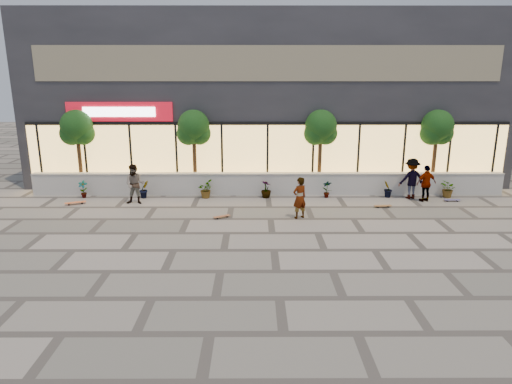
{
  "coord_description": "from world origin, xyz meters",
  "views": [
    {
      "loc": [
        -0.64,
        -13.83,
        5.58
      ],
      "look_at": [
        -0.58,
        2.51,
        1.3
      ],
      "focal_mm": 32.0,
      "sensor_mm": 36.0,
      "label": 1
    }
  ],
  "objects_px": {
    "skater_left": "(135,184)",
    "skater_right_near": "(426,183)",
    "tree_midwest": "(194,130)",
    "skateboard_right_near": "(383,206)",
    "tree_west": "(77,130)",
    "skateboard_center": "(222,216)",
    "tree_east": "(437,129)",
    "skater_center": "(300,198)",
    "skateboard_right_far": "(452,200)",
    "skateboard_left": "(75,203)",
    "tree_mideast": "(321,130)",
    "skater_right_far": "(411,179)"
  },
  "relations": [
    {
      "from": "tree_midwest",
      "to": "skateboard_right_near",
      "type": "xyz_separation_m",
      "value": [
        8.35,
        -2.86,
        -2.91
      ]
    },
    {
      "from": "tree_mideast",
      "to": "skateboard_right_far",
      "type": "distance_m",
      "value": 6.7
    },
    {
      "from": "skateboard_center",
      "to": "tree_midwest",
      "type": "bearing_deg",
      "value": 79.3
    },
    {
      "from": "tree_midwest",
      "to": "tree_east",
      "type": "distance_m",
      "value": 11.5
    },
    {
      "from": "skateboard_center",
      "to": "tree_mideast",
      "type": "bearing_deg",
      "value": 13.42
    },
    {
      "from": "skater_center",
      "to": "skater_right_near",
      "type": "height_order",
      "value": "skater_center"
    },
    {
      "from": "tree_west",
      "to": "tree_midwest",
      "type": "relative_size",
      "value": 1.0
    },
    {
      "from": "skateboard_center",
      "to": "skateboard_right_near",
      "type": "bearing_deg",
      "value": -18.69
    },
    {
      "from": "skater_left",
      "to": "skater_right_near",
      "type": "distance_m",
      "value": 12.85
    },
    {
      "from": "tree_east",
      "to": "skater_center",
      "type": "relative_size",
      "value": 2.36
    },
    {
      "from": "skater_center",
      "to": "tree_west",
      "type": "bearing_deg",
      "value": -52.55
    },
    {
      "from": "tree_west",
      "to": "skater_right_near",
      "type": "bearing_deg",
      "value": -6.75
    },
    {
      "from": "tree_west",
      "to": "skater_center",
      "type": "xyz_separation_m",
      "value": [
        10.14,
        -4.31,
        -2.16
      ]
    },
    {
      "from": "tree_mideast",
      "to": "skater_right_far",
      "type": "xyz_separation_m",
      "value": [
        4.0,
        -1.4,
        -2.06
      ]
    },
    {
      "from": "tree_mideast",
      "to": "tree_east",
      "type": "xyz_separation_m",
      "value": [
        5.5,
        0.0,
        0.0
      ]
    },
    {
      "from": "skater_left",
      "to": "skateboard_left",
      "type": "relative_size",
      "value": 1.98
    },
    {
      "from": "skateboard_center",
      "to": "skater_center",
      "type": "bearing_deg",
      "value": -30.8
    },
    {
      "from": "skateboard_center",
      "to": "skateboard_right_near",
      "type": "relative_size",
      "value": 0.91
    },
    {
      "from": "skater_right_far",
      "to": "skateboard_right_far",
      "type": "bearing_deg",
      "value": 150.66
    },
    {
      "from": "skateboard_left",
      "to": "skateboard_right_far",
      "type": "xyz_separation_m",
      "value": [
        16.68,
        0.43,
        -0.02
      ]
    },
    {
      "from": "tree_west",
      "to": "skater_left",
      "type": "bearing_deg",
      "value": -35.34
    },
    {
      "from": "tree_midwest",
      "to": "skater_left",
      "type": "bearing_deg",
      "value": -136.34
    },
    {
      "from": "skater_left",
      "to": "skater_right_near",
      "type": "bearing_deg",
      "value": 4.59
    },
    {
      "from": "tree_east",
      "to": "skater_left",
      "type": "xyz_separation_m",
      "value": [
        -13.84,
        -2.24,
        -2.11
      ]
    },
    {
      "from": "tree_midwest",
      "to": "skateboard_right_far",
      "type": "relative_size",
      "value": 5.45
    },
    {
      "from": "tree_west",
      "to": "skater_left",
      "type": "xyz_separation_m",
      "value": [
        3.16,
        -2.24,
        -2.11
      ]
    },
    {
      "from": "tree_midwest",
      "to": "tree_mideast",
      "type": "relative_size",
      "value": 1.0
    },
    {
      "from": "tree_east",
      "to": "skateboard_right_near",
      "type": "relative_size",
      "value": 5.13
    },
    {
      "from": "skater_right_far",
      "to": "skateboard_right_near",
      "type": "distance_m",
      "value": 2.36
    },
    {
      "from": "skater_right_near",
      "to": "skateboard_center",
      "type": "xyz_separation_m",
      "value": [
        -8.94,
        -2.41,
        -0.75
      ]
    },
    {
      "from": "tree_mideast",
      "to": "skater_left",
      "type": "relative_size",
      "value": 2.23
    },
    {
      "from": "tree_west",
      "to": "skateboard_center",
      "type": "relative_size",
      "value": 5.63
    },
    {
      "from": "skateboard_right_far",
      "to": "tree_west",
      "type": "bearing_deg",
      "value": 174.46
    },
    {
      "from": "tree_mideast",
      "to": "skater_left",
      "type": "height_order",
      "value": "tree_mideast"
    },
    {
      "from": "skater_right_near",
      "to": "skateboard_right_far",
      "type": "distance_m",
      "value": 1.43
    },
    {
      "from": "tree_mideast",
      "to": "skateboard_left",
      "type": "distance_m",
      "value": 11.59
    },
    {
      "from": "skater_center",
      "to": "skateboard_left",
      "type": "relative_size",
      "value": 1.87
    },
    {
      "from": "skateboard_center",
      "to": "skater_left",
      "type": "bearing_deg",
      "value": 121.49
    },
    {
      "from": "tree_east",
      "to": "skateboard_left",
      "type": "bearing_deg",
      "value": -171.87
    },
    {
      "from": "tree_west",
      "to": "tree_east",
      "type": "relative_size",
      "value": 1.0
    },
    {
      "from": "tree_east",
      "to": "skater_center",
      "type": "distance_m",
      "value": 8.39
    },
    {
      "from": "tree_midwest",
      "to": "skateboard_right_far",
      "type": "height_order",
      "value": "tree_midwest"
    },
    {
      "from": "skater_center",
      "to": "skater_left",
      "type": "relative_size",
      "value": 0.94
    },
    {
      "from": "skater_left",
      "to": "skater_right_near",
      "type": "height_order",
      "value": "skater_left"
    },
    {
      "from": "tree_west",
      "to": "skateboard_right_far",
      "type": "bearing_deg",
      "value": -6.39
    },
    {
      "from": "tree_west",
      "to": "skateboard_left",
      "type": "distance_m",
      "value": 3.77
    },
    {
      "from": "tree_midwest",
      "to": "skateboard_center",
      "type": "height_order",
      "value": "tree_midwest"
    },
    {
      "from": "tree_east",
      "to": "skater_right_near",
      "type": "relative_size",
      "value": 2.38
    },
    {
      "from": "skater_left",
      "to": "skater_right_near",
      "type": "relative_size",
      "value": 1.07
    },
    {
      "from": "tree_mideast",
      "to": "skater_center",
      "type": "bearing_deg",
      "value": -107.58
    }
  ]
}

